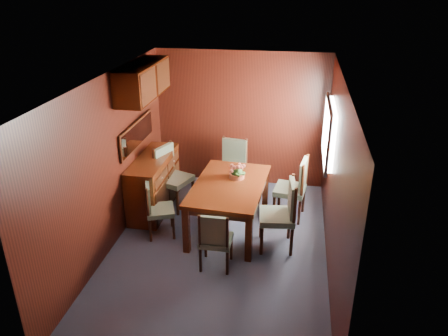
% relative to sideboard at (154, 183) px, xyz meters
% --- Properties ---
extents(ground, '(4.50, 4.50, 0.00)m').
position_rel_sideboard_xyz_m(ground, '(1.25, -1.00, -0.45)').
color(ground, '#323544').
rests_on(ground, ground).
extents(room_shell, '(3.06, 4.52, 2.41)m').
position_rel_sideboard_xyz_m(room_shell, '(1.15, -0.67, 1.18)').
color(room_shell, black).
rests_on(room_shell, ground).
extents(sideboard, '(0.48, 1.40, 0.90)m').
position_rel_sideboard_xyz_m(sideboard, '(0.00, 0.00, 0.00)').
color(sideboard, '#361306').
rests_on(sideboard, ground).
extents(dining_table, '(1.11, 1.67, 0.75)m').
position_rel_sideboard_xyz_m(dining_table, '(1.31, -0.42, 0.20)').
color(dining_table, '#361306').
rests_on(dining_table, ground).
extents(chair_left_near, '(0.51, 0.52, 0.86)m').
position_rel_sideboard_xyz_m(chair_left_near, '(0.28, -0.77, 0.03)').
color(chair_left_near, black).
rests_on(chair_left_near, ground).
extents(chair_left_far, '(0.63, 0.64, 1.06)m').
position_rel_sideboard_xyz_m(chair_left_far, '(0.24, 0.14, 0.14)').
color(chair_left_far, black).
rests_on(chair_left_far, ground).
extents(chair_right_near, '(0.52, 0.54, 1.04)m').
position_rel_sideboard_xyz_m(chair_right_near, '(2.12, -0.77, 0.13)').
color(chair_right_near, black).
rests_on(chair_right_near, ground).
extents(chair_right_far, '(0.52, 0.54, 1.01)m').
position_rel_sideboard_xyz_m(chair_right_far, '(2.27, 0.09, 0.11)').
color(chair_right_far, black).
rests_on(chair_right_far, ground).
extents(chair_head, '(0.41, 0.39, 0.85)m').
position_rel_sideboard_xyz_m(chair_head, '(1.29, -1.43, 0.02)').
color(chair_head, black).
rests_on(chair_head, ground).
extents(chair_foot, '(0.54, 0.53, 0.99)m').
position_rel_sideboard_xyz_m(chair_foot, '(1.18, 0.75, 0.10)').
color(chair_foot, black).
rests_on(chair_foot, ground).
extents(flower_centerpiece, '(0.25, 0.25, 0.25)m').
position_rel_sideboard_xyz_m(flower_centerpiece, '(1.39, -0.20, 0.42)').
color(flower_centerpiece, '#AD5635').
rests_on(flower_centerpiece, dining_table).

